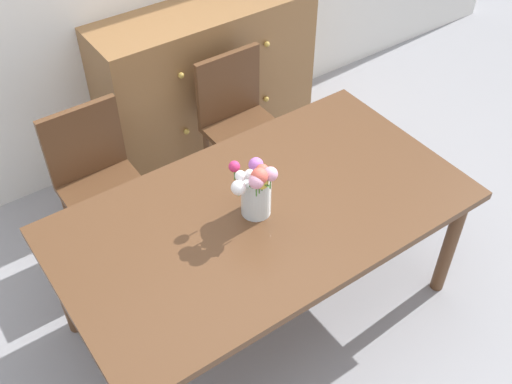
{
  "coord_description": "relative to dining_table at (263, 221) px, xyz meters",
  "views": [
    {
      "loc": [
        -1.15,
        -1.57,
        2.67
      ],
      "look_at": [
        -0.03,
        0.01,
        0.84
      ],
      "focal_mm": 42.91,
      "sensor_mm": 36.0,
      "label": 1
    }
  ],
  "objects": [
    {
      "name": "chair_left",
      "position": [
        -0.45,
        0.86,
        -0.13
      ],
      "size": [
        0.42,
        0.42,
        0.9
      ],
      "rotation": [
        0.0,
        0.0,
        3.14
      ],
      "color": "brown",
      "rests_on": "ground_plane"
    },
    {
      "name": "dresser",
      "position": [
        0.51,
        1.33,
        -0.15
      ],
      "size": [
        1.4,
        0.47,
        1.0
      ],
      "color": "olive",
      "rests_on": "ground_plane"
    },
    {
      "name": "flower_vase",
      "position": [
        -0.04,
        -0.0,
        0.23
      ],
      "size": [
        0.24,
        0.2,
        0.32
      ],
      "color": "silver",
      "rests_on": "dining_table"
    },
    {
      "name": "ground_plane",
      "position": [
        0.0,
        0.0,
        -0.65
      ],
      "size": [
        12.0,
        12.0,
        0.0
      ],
      "primitive_type": "plane",
      "color": "#939399"
    },
    {
      "name": "chair_right",
      "position": [
        0.45,
        0.86,
        -0.13
      ],
      "size": [
        0.42,
        0.42,
        0.9
      ],
      "rotation": [
        0.0,
        0.0,
        3.14
      ],
      "color": "brown",
      "rests_on": "ground_plane"
    },
    {
      "name": "dining_table",
      "position": [
        0.0,
        0.0,
        0.0
      ],
      "size": [
        1.88,
        1.05,
        0.72
      ],
      "color": "brown",
      "rests_on": "ground_plane"
    }
  ]
}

